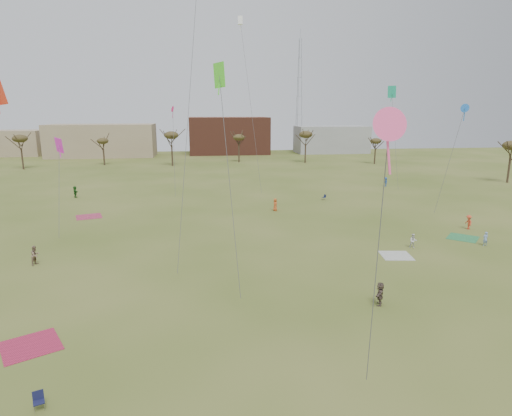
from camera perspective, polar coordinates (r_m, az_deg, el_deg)
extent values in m
plane|color=#44571B|center=(28.92, 3.24, -16.07)|extent=(260.00, 260.00, 0.00)
imported|color=#836853|center=(44.73, -27.45, -5.63)|extent=(0.98, 1.09, 1.83)
imported|color=brown|center=(33.16, 16.26, -10.95)|extent=(1.22, 1.70, 1.77)
imported|color=#D84728|center=(57.51, 26.56, -1.71)|extent=(0.71, 1.16, 1.75)
imported|color=#7C9CD0|center=(51.36, 28.35, -3.64)|extent=(0.57, 0.39, 1.53)
imported|color=silver|center=(47.50, 20.29, -4.15)|extent=(0.87, 0.76, 1.49)
imported|color=#256220|center=(76.41, -23.04, 2.00)|extent=(1.31, 1.84, 1.92)
imported|color=#CC5623|center=(61.05, 2.58, 0.46)|extent=(0.88, 1.03, 1.80)
imported|color=#21469A|center=(84.58, 16.95, 3.37)|extent=(0.69, 1.15, 1.74)
cube|color=#A82142|center=(30.53, -27.91, -16.00)|extent=(4.33, 4.33, 0.03)
cube|color=beige|center=(44.60, 18.23, -6.08)|extent=(3.27, 3.27, 0.03)
cube|color=#A73351|center=(62.01, -21.46, -1.09)|extent=(4.06, 4.06, 0.03)
cube|color=#2E7F45|center=(53.55, 25.94, -3.61)|extent=(4.32, 4.32, 0.03)
cube|color=#151739|center=(24.63, -27.07, -22.10)|extent=(0.65, 0.65, 0.04)
cube|color=#151739|center=(24.70, -27.15, -21.37)|extent=(0.51, 0.31, 0.44)
cube|color=#161D3C|center=(69.39, 9.06, 1.42)|extent=(0.65, 0.65, 0.04)
cube|color=#161D3C|center=(69.48, 9.22, 1.62)|extent=(0.31, 0.51, 0.44)
cube|color=#4BD625|center=(31.69, -4.94, 17.30)|extent=(0.88, 0.88, 1.73)
cube|color=#4BD625|center=(31.65, -4.92, 16.20)|extent=(0.08, 0.08, 1.56)
cylinder|color=#4C4C51|center=(30.40, -3.50, 2.79)|extent=(1.12, 3.43, 15.57)
cube|color=#1BA481|center=(78.82, 17.73, 14.59)|extent=(1.02, 1.02, 2.01)
cube|color=#1BA481|center=(78.79, 17.69, 14.08)|extent=(0.08, 0.08, 1.81)
cylinder|color=#4C4C51|center=(77.32, 18.11, 8.56)|extent=(0.63, 3.82, 16.29)
cone|color=#BA134C|center=(72.57, -11.09, 12.87)|extent=(1.00, 0.07, 1.00)
cube|color=#BA134C|center=(72.57, -11.07, 12.37)|extent=(0.08, 0.08, 1.64)
cylinder|color=#4C4C51|center=(69.93, -10.92, 7.39)|extent=(0.22, 5.88, 13.41)
cube|color=white|center=(73.68, -2.13, 23.81)|extent=(0.72, 0.72, 1.24)
cube|color=white|center=(73.55, -2.12, 23.26)|extent=(0.08, 0.08, 1.86)
cylinder|color=#4C4C51|center=(70.11, -0.67, 13.23)|extent=(2.87, 4.83, 27.11)
cone|color=#F14C89|center=(18.75, 17.42, 10.64)|extent=(1.43, 0.10, 1.43)
cube|color=#F14C89|center=(18.80, 17.23, 7.86)|extent=(0.08, 0.08, 2.35)
cylinder|color=#4C4C51|center=(20.34, 15.87, -7.21)|extent=(0.15, 0.91, 12.54)
cylinder|color=#4C4C51|center=(36.36, -9.00, 13.01)|extent=(2.69, 5.53, 26.57)
cube|color=#D525B9|center=(53.08, -24.86, 7.63)|extent=(0.87, 0.87, 1.71)
cube|color=#D525B9|center=(53.13, -24.80, 6.99)|extent=(0.08, 0.08, 1.53)
cylinder|color=#4C4C51|center=(51.08, -24.86, 2.17)|extent=(0.68, 5.21, 9.35)
cone|color=blue|center=(60.12, 26.18, 11.91)|extent=(1.08, 0.08, 1.08)
cube|color=blue|center=(60.12, 26.12, 11.25)|extent=(0.08, 0.08, 1.76)
cylinder|color=#4C4C51|center=(59.95, 24.43, 5.61)|extent=(2.57, 0.44, 13.44)
cylinder|color=#3A2B1E|center=(119.50, -28.79, 5.78)|extent=(0.40, 0.40, 5.10)
ellipsoid|color=#473D1E|center=(119.13, -29.05, 8.13)|extent=(3.57, 3.57, 1.87)
cylinder|color=#3A2B1E|center=(120.11, -19.69, 6.46)|extent=(0.40, 0.40, 4.32)
ellipsoid|color=#473D1E|center=(119.77, -19.84, 8.44)|extent=(3.02, 3.02, 1.58)
cylinder|color=#3A2B1E|center=(113.64, -11.16, 6.91)|extent=(0.40, 0.40, 5.40)
ellipsoid|color=#473D1E|center=(113.24, -11.27, 9.54)|extent=(3.78, 3.78, 1.98)
cylinder|color=#3A2B1E|center=(119.91, -2.30, 7.27)|extent=(0.40, 0.40, 4.68)
ellipsoid|color=#473D1E|center=(119.56, -2.32, 9.42)|extent=(3.28, 3.28, 1.72)
cylinder|color=#3A2B1E|center=(118.96, 6.62, 7.29)|extent=(0.40, 0.40, 5.28)
ellipsoid|color=#473D1E|center=(118.58, 6.68, 9.75)|extent=(3.70, 3.70, 1.94)
cylinder|color=#3A2B1E|center=(120.02, 15.62, 6.70)|extent=(0.40, 0.40, 4.20)
ellipsoid|color=#473D1E|center=(119.68, 15.74, 8.63)|extent=(2.94, 2.94, 1.54)
cylinder|color=#3A2B1E|center=(98.70, 30.73, 4.38)|extent=(0.40, 0.40, 5.04)
ellipsoid|color=#473D1E|center=(98.25, 31.06, 7.18)|extent=(3.53, 3.53, 1.85)
cube|color=#937F60|center=(143.34, -19.86, 8.50)|extent=(32.00, 14.00, 10.00)
cube|color=brown|center=(145.40, -3.66, 9.67)|extent=(26.00, 16.00, 12.00)
cube|color=gray|center=(150.03, 10.03, 9.03)|extent=(24.00, 12.00, 9.00)
cube|color=#937F60|center=(159.00, -30.00, 7.55)|extent=(20.00, 12.00, 8.00)
cylinder|color=#9EA3A8|center=(154.14, 6.11, 14.64)|extent=(0.16, 0.16, 38.00)
cylinder|color=#9EA3A8|center=(154.59, 5.53, 14.65)|extent=(0.16, 0.16, 38.00)
cylinder|color=#9EA3A8|center=(153.07, 5.67, 14.67)|extent=(0.16, 0.16, 38.00)
cylinder|color=#9EA3A8|center=(155.95, 5.95, 22.20)|extent=(0.10, 0.10, 3.00)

